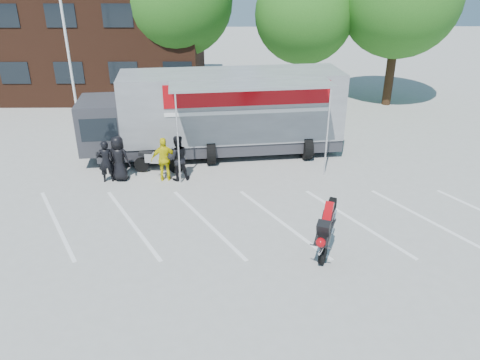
{
  "coord_description": "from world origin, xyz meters",
  "views": [
    {
      "loc": [
        1.12,
        -12.03,
        7.62
      ],
      "look_at": [
        1.29,
        1.41,
        1.3
      ],
      "focal_mm": 35.0,
      "sensor_mm": 36.0,
      "label": 1
    }
  ],
  "objects_px": {
    "stunt_bike_rider": "(327,252)",
    "spectator_leather_c": "(178,158)",
    "transporter_truck": "(221,154)",
    "flagpole": "(70,24)",
    "spectator_leather_a": "(119,158)",
    "spectator_hivis": "(165,159)",
    "tree_mid": "(304,14)",
    "spectator_leather_b": "(106,161)",
    "tree_left": "(178,1)",
    "parked_motorcycle": "(159,172)"
  },
  "relations": [
    {
      "from": "flagpole",
      "to": "transporter_truck",
      "type": "distance_m",
      "value": 9.0
    },
    {
      "from": "flagpole",
      "to": "transporter_truck",
      "type": "xyz_separation_m",
      "value": [
        6.77,
        -3.1,
        -5.05
      ]
    },
    {
      "from": "stunt_bike_rider",
      "to": "spectator_leather_a",
      "type": "distance_m",
      "value": 8.65
    },
    {
      "from": "tree_left",
      "to": "spectator_leather_a",
      "type": "height_order",
      "value": "tree_left"
    },
    {
      "from": "flagpole",
      "to": "parked_motorcycle",
      "type": "distance_m",
      "value": 8.38
    },
    {
      "from": "tree_left",
      "to": "spectator_leather_c",
      "type": "height_order",
      "value": "tree_left"
    },
    {
      "from": "spectator_leather_b",
      "to": "spectator_leather_c",
      "type": "height_order",
      "value": "spectator_leather_c"
    },
    {
      "from": "tree_left",
      "to": "tree_mid",
      "type": "relative_size",
      "value": 1.13
    },
    {
      "from": "spectator_leather_c",
      "to": "spectator_hivis",
      "type": "relative_size",
      "value": 1.04
    },
    {
      "from": "spectator_leather_b",
      "to": "spectator_hivis",
      "type": "bearing_deg",
      "value": 171.05
    },
    {
      "from": "spectator_leather_c",
      "to": "flagpole",
      "type": "bearing_deg",
      "value": -62.29
    },
    {
      "from": "spectator_leather_a",
      "to": "spectator_hivis",
      "type": "distance_m",
      "value": 1.73
    },
    {
      "from": "flagpole",
      "to": "tree_mid",
      "type": "height_order",
      "value": "flagpole"
    },
    {
      "from": "tree_mid",
      "to": "stunt_bike_rider",
      "type": "distance_m",
      "value": 16.53
    },
    {
      "from": "transporter_truck",
      "to": "tree_mid",
      "type": "bearing_deg",
      "value": 54.25
    },
    {
      "from": "stunt_bike_rider",
      "to": "parked_motorcycle",
      "type": "bearing_deg",
      "value": 157.31
    },
    {
      "from": "tree_mid",
      "to": "stunt_bike_rider",
      "type": "bearing_deg",
      "value": -94.46
    },
    {
      "from": "tree_mid",
      "to": "spectator_leather_a",
      "type": "distance_m",
      "value": 14.12
    },
    {
      "from": "spectator_leather_a",
      "to": "spectator_hivis",
      "type": "bearing_deg",
      "value": -164.19
    },
    {
      "from": "spectator_leather_b",
      "to": "spectator_leather_a",
      "type": "bearing_deg",
      "value": -174.78
    },
    {
      "from": "transporter_truck",
      "to": "spectator_leather_b",
      "type": "distance_m",
      "value": 5.1
    },
    {
      "from": "tree_left",
      "to": "tree_mid",
      "type": "height_order",
      "value": "tree_left"
    },
    {
      "from": "spectator_leather_a",
      "to": "spectator_hivis",
      "type": "relative_size",
      "value": 1.03
    },
    {
      "from": "flagpole",
      "to": "stunt_bike_rider",
      "type": "xyz_separation_m",
      "value": [
        10.02,
        -10.73,
        -5.05
      ]
    },
    {
      "from": "tree_mid",
      "to": "flagpole",
      "type": "bearing_deg",
      "value": -156.03
    },
    {
      "from": "parked_motorcycle",
      "to": "spectator_hivis",
      "type": "bearing_deg",
      "value": -148.98
    },
    {
      "from": "flagpole",
      "to": "spectator_hivis",
      "type": "xyz_separation_m",
      "value": [
        4.73,
        -5.78,
        -4.2
      ]
    },
    {
      "from": "stunt_bike_rider",
      "to": "spectator_leather_b",
      "type": "distance_m",
      "value": 8.95
    },
    {
      "from": "tree_left",
      "to": "spectator_leather_a",
      "type": "relative_size",
      "value": 4.93
    },
    {
      "from": "spectator_leather_a",
      "to": "tree_left",
      "type": "bearing_deg",
      "value": -78.58
    },
    {
      "from": "parked_motorcycle",
      "to": "spectator_leather_b",
      "type": "height_order",
      "value": "spectator_leather_b"
    },
    {
      "from": "transporter_truck",
      "to": "parked_motorcycle",
      "type": "distance_m",
      "value": 3.1
    },
    {
      "from": "flagpole",
      "to": "stunt_bike_rider",
      "type": "relative_size",
      "value": 4.25
    },
    {
      "from": "tree_mid",
      "to": "spectator_leather_c",
      "type": "relative_size",
      "value": 4.35
    },
    {
      "from": "parked_motorcycle",
      "to": "spectator_hivis",
      "type": "xyz_separation_m",
      "value": [
        0.37,
        -0.72,
        0.85
      ]
    },
    {
      "from": "flagpole",
      "to": "spectator_leather_a",
      "type": "bearing_deg",
      "value": -62.3
    },
    {
      "from": "stunt_bike_rider",
      "to": "spectator_leather_b",
      "type": "height_order",
      "value": "spectator_leather_b"
    },
    {
      "from": "transporter_truck",
      "to": "spectator_leather_c",
      "type": "height_order",
      "value": "spectator_leather_c"
    },
    {
      "from": "spectator_leather_a",
      "to": "spectator_hivis",
      "type": "xyz_separation_m",
      "value": [
        1.72,
        -0.05,
        -0.03
      ]
    },
    {
      "from": "transporter_truck",
      "to": "spectator_leather_a",
      "type": "distance_m",
      "value": 4.67
    },
    {
      "from": "tree_left",
      "to": "spectator_leather_b",
      "type": "xyz_separation_m",
      "value": [
        -1.69,
        -11.86,
        -4.75
      ]
    },
    {
      "from": "stunt_bike_rider",
      "to": "spectator_leather_c",
      "type": "height_order",
      "value": "spectator_leather_c"
    },
    {
      "from": "tree_left",
      "to": "parked_motorcycle",
      "type": "height_order",
      "value": "tree_left"
    },
    {
      "from": "transporter_truck",
      "to": "stunt_bike_rider",
      "type": "distance_m",
      "value": 8.29
    },
    {
      "from": "tree_left",
      "to": "parked_motorcycle",
      "type": "relative_size",
      "value": 4.3
    },
    {
      "from": "transporter_truck",
      "to": "parked_motorcycle",
      "type": "height_order",
      "value": "transporter_truck"
    },
    {
      "from": "spectator_leather_c",
      "to": "tree_left",
      "type": "bearing_deg",
      "value": -99.84
    },
    {
      "from": "spectator_leather_b",
      "to": "spectator_hivis",
      "type": "relative_size",
      "value": 0.96
    },
    {
      "from": "flagpole",
      "to": "tree_left",
      "type": "relative_size",
      "value": 0.93
    },
    {
      "from": "tree_left",
      "to": "transporter_truck",
      "type": "relative_size",
      "value": 0.78
    }
  ]
}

